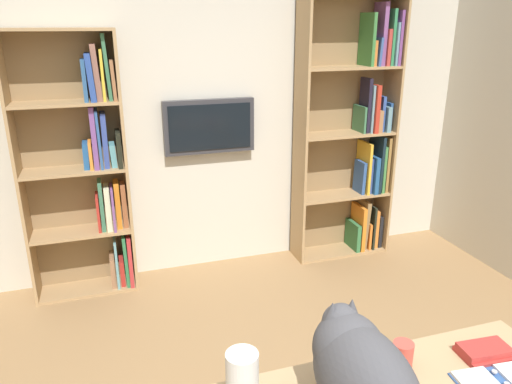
# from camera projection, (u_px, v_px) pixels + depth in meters

# --- Properties ---
(wall_back) EXTENTS (4.52, 0.06, 2.70)m
(wall_back) POSITION_uv_depth(u_px,v_px,m) (214.00, 107.00, 3.87)
(wall_back) COLOR beige
(wall_back) RESTS_ON ground
(bookshelf_left) EXTENTS (0.85, 0.28, 2.20)m
(bookshelf_left) POSITION_uv_depth(u_px,v_px,m) (357.00, 137.00, 4.16)
(bookshelf_left) COLOR tan
(bookshelf_left) RESTS_ON ground
(bookshelf_right) EXTENTS (0.75, 0.28, 1.96)m
(bookshelf_right) POSITION_uv_depth(u_px,v_px,m) (88.00, 170.00, 3.55)
(bookshelf_right) COLOR tan
(bookshelf_right) RESTS_ON ground
(wall_mounted_tv) EXTENTS (0.72, 0.07, 0.43)m
(wall_mounted_tv) POSITION_uv_depth(u_px,v_px,m) (209.00, 126.00, 3.82)
(wall_mounted_tv) COLOR #333338
(cat) EXTENTS (0.28, 0.64, 0.36)m
(cat) POSITION_uv_depth(u_px,v_px,m) (360.00, 372.00, 1.56)
(cat) COLOR #4C4C51
(cat) RESTS_ON desk
(paper_towel_roll) EXTENTS (0.11, 0.11, 0.23)m
(paper_towel_roll) POSITION_uv_depth(u_px,v_px,m) (242.00, 383.00, 1.60)
(paper_towel_roll) COLOR white
(paper_towel_roll) RESTS_ON desk
(coffee_mug) EXTENTS (0.08, 0.08, 0.10)m
(coffee_mug) POSITION_uv_depth(u_px,v_px,m) (403.00, 354.00, 1.85)
(coffee_mug) COLOR #D84C3F
(coffee_mug) RESTS_ON desk
(desk_book_stack) EXTENTS (0.20, 0.14, 0.04)m
(desk_book_stack) POSITION_uv_depth(u_px,v_px,m) (484.00, 351.00, 1.91)
(desk_book_stack) COLOR #B7332D
(desk_book_stack) RESTS_ON desk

